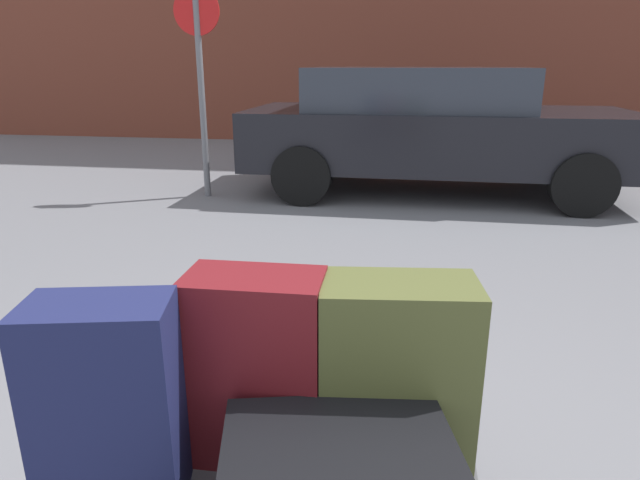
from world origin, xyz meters
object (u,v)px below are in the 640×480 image
Objects in this scene: suitcase_olive_front_left at (396,374)px; bollard_kerb_near at (528,148)px; parked_car at (431,127)px; no_parking_sign at (200,70)px; suitcase_navy_rear_left at (108,408)px; bollard_kerb_mid at (624,150)px; suitcase_maroon_stacked_top at (257,368)px.

suitcase_olive_front_left is 7.32m from bollard_kerb_near.
no_parking_sign is (-2.52, -0.61, 0.63)m from parked_car.
suitcase_navy_rear_left is 0.26× the size of no_parking_sign.
no_parking_sign is (-5.32, -2.55, 1.11)m from bollard_kerb_mid.
suitcase_maroon_stacked_top is at bearing -106.64° from bollard_kerb_near.
no_parking_sign is (-1.86, 4.60, 0.77)m from suitcase_maroon_stacked_top.
bollard_kerb_mid is at bearing 63.05° from suitcase_maroon_stacked_top.
bollard_kerb_mid is (3.45, 7.15, -0.35)m from suitcase_maroon_stacked_top.
bollard_kerb_near is at bearing 69.97° from suitcase_olive_front_left.
bollard_kerb_near is at bearing 52.51° from parked_car.
bollard_kerb_near is 1.32m from bollard_kerb_mid.
suitcase_maroon_stacked_top is (0.32, 0.26, -0.01)m from suitcase_navy_rear_left.
bollard_kerb_near is at bearing 180.00° from bollard_kerb_mid.
suitcase_olive_front_left is 5.15m from no_parking_sign.
parked_car reaches higher than bollard_kerb_near.
bollard_kerb_mid is at bearing 0.00° from bollard_kerb_near.
bollard_kerb_near is 0.25× the size of no_parking_sign.
suitcase_olive_front_left reaches higher than bollard_kerb_mid.
suitcase_olive_front_left is 0.25× the size of no_parking_sign.
no_parking_sign is at bearing 95.13° from suitcase_navy_rear_left.
bollard_kerb_mid is (1.32, 0.00, 0.00)m from bollard_kerb_near.
bollard_kerb_near and bollard_kerb_mid have the same top height.
parked_car is at bearing 13.70° from no_parking_sign.
suitcase_navy_rear_left is at bearing -142.14° from suitcase_maroon_stacked_top.
no_parking_sign is (-1.55, 4.86, 0.76)m from suitcase_navy_rear_left.
suitcase_maroon_stacked_top is 0.40m from suitcase_olive_front_left.
suitcase_olive_front_left is 1.00× the size of bollard_kerb_near.
bollard_kerb_near is 4.87m from no_parking_sign.
parked_car is at bearing -127.49° from bollard_kerb_near.
parked_car is at bearing -145.39° from bollard_kerb_mid.
suitcase_olive_front_left is (0.40, 0.04, -0.01)m from suitcase_maroon_stacked_top.
bollard_kerb_near is (1.73, 7.11, -0.34)m from suitcase_olive_front_left.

